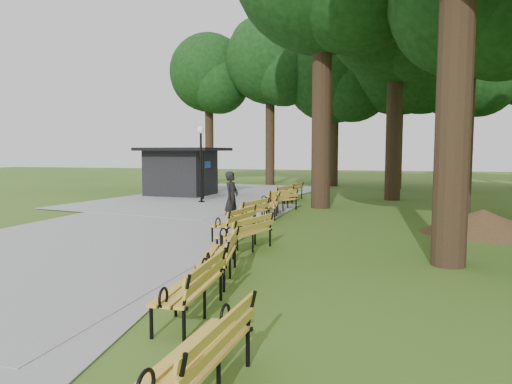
% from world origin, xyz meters
% --- Properties ---
extents(ground, '(100.00, 100.00, 0.00)m').
position_xyz_m(ground, '(0.00, 0.00, 0.00)').
color(ground, '#355919').
rests_on(ground, ground).
extents(path, '(12.00, 38.00, 0.06)m').
position_xyz_m(path, '(-4.00, 3.00, 0.03)').
color(path, gray).
rests_on(path, ground).
extents(person, '(0.51, 0.69, 1.74)m').
position_xyz_m(person, '(-1.10, 5.09, 0.87)').
color(person, black).
rests_on(person, ground).
extents(kiosk, '(4.39, 3.90, 2.57)m').
position_xyz_m(kiosk, '(-6.66, 13.78, 1.29)').
color(kiosk, black).
rests_on(kiosk, ground).
extents(lamp_post, '(0.32, 0.32, 3.52)m').
position_xyz_m(lamp_post, '(-4.31, 10.69, 2.50)').
color(lamp_post, black).
rests_on(lamp_post, ground).
extents(dirt_mound, '(2.90, 2.90, 0.72)m').
position_xyz_m(dirt_mound, '(6.47, 5.32, 0.36)').
color(dirt_mound, '#47301C').
rests_on(dirt_mound, ground).
extents(bench_0, '(0.78, 1.94, 0.88)m').
position_xyz_m(bench_0, '(1.77, -5.18, 0.44)').
color(bench_0, gold).
rests_on(bench_0, ground).
extents(bench_1, '(0.72, 1.92, 0.88)m').
position_xyz_m(bench_1, '(0.84, -3.12, 0.44)').
color(bench_1, gold).
rests_on(bench_1, ground).
extents(bench_2, '(0.98, 1.99, 0.88)m').
position_xyz_m(bench_2, '(0.57, -1.10, 0.44)').
color(bench_2, gold).
rests_on(bench_2, ground).
extents(bench_3, '(1.17, 2.00, 0.88)m').
position_xyz_m(bench_3, '(0.42, 1.30, 0.44)').
color(bench_3, gold).
rests_on(bench_3, ground).
extents(bench_4, '(0.94, 1.98, 0.88)m').
position_xyz_m(bench_4, '(-0.32, 2.79, 0.44)').
color(bench_4, gold).
rests_on(bench_4, ground).
extents(bench_5, '(1.10, 2.00, 0.88)m').
position_xyz_m(bench_5, '(-0.47, 4.93, 0.44)').
color(bench_5, gold).
rests_on(bench_5, ground).
extents(bench_6, '(0.89, 1.97, 0.88)m').
position_xyz_m(bench_6, '(-0.24, 7.06, 0.44)').
color(bench_6, gold).
rests_on(bench_6, ground).
extents(bench_7, '(1.50, 1.97, 0.88)m').
position_xyz_m(bench_7, '(-0.26, 8.72, 0.44)').
color(bench_7, gold).
rests_on(bench_7, ground).
extents(bench_8, '(1.11, 2.00, 0.88)m').
position_xyz_m(bench_8, '(-0.63, 10.78, 0.44)').
color(bench_8, gold).
rests_on(bench_8, ground).
extents(bench_9, '(0.92, 1.97, 0.88)m').
position_xyz_m(bench_9, '(-0.44, 12.89, 0.44)').
color(bench_9, gold).
rests_on(bench_9, ground).
extents(lawn_tree_4, '(6.93, 6.93, 12.58)m').
position_xyz_m(lawn_tree_4, '(4.28, 14.30, 9.05)').
color(lawn_tree_4, black).
rests_on(lawn_tree_4, ground).
extents(tree_backdrop, '(37.48, 10.18, 16.49)m').
position_xyz_m(tree_backdrop, '(6.29, 22.91, 8.24)').
color(tree_backdrop, black).
rests_on(tree_backdrop, ground).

